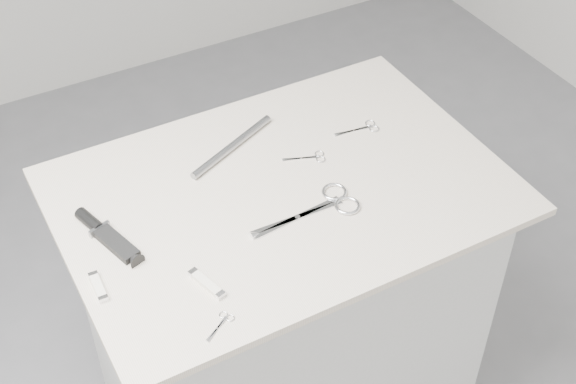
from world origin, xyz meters
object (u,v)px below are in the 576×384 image
embroidery_scissors_a (364,128)px  pocket_knife_a (98,287)px  sheathed_knife (104,233)px  tiny_scissors (222,323)px  embroidery_scissors_b (311,157)px  pocket_knife_b (207,283)px  plinth (283,319)px  large_shears (326,205)px  metal_rail (232,146)px

embroidery_scissors_a → pocket_knife_a: size_ratio=1.44×
sheathed_knife → pocket_knife_a: 0.15m
tiny_scissors → sheathed_knife: size_ratio=0.38×
embroidery_scissors_a → embroidery_scissors_b: (-0.17, -0.04, -0.00)m
sheathed_knife → pocket_knife_b: size_ratio=1.97×
embroidery_scissors_b → tiny_scissors: 0.53m
plinth → tiny_scissors: 0.62m
pocket_knife_a → pocket_knife_b: bearing=-114.1°
plinth → sheathed_knife: (-0.40, 0.05, 0.48)m
tiny_scissors → sheathed_knife: sheathed_knife is taller
plinth → embroidery_scissors_a: size_ratio=7.83×
large_shears → tiny_scissors: bearing=-153.4°
plinth → sheathed_knife: 0.63m
plinth → large_shears: large_shears is taller
sheathed_knife → pocket_knife_b: 0.27m
embroidery_scissors_a → sheathed_knife: size_ratio=0.60×
large_shears → sheathed_knife: (-0.46, 0.15, 0.00)m
plinth → embroidery_scissors_b: embroidery_scissors_b is taller
tiny_scissors → pocket_knife_b: bearing=49.7°
embroidery_scissors_b → sheathed_knife: 0.51m
embroidery_scissors_b → metal_rail: size_ratio=0.37×
pocket_knife_b → sheathed_knife: bearing=13.8°
embroidery_scissors_a → embroidery_scissors_b: same height
large_shears → pocket_knife_a: 0.52m
large_shears → pocket_knife_a: pocket_knife_a is taller
plinth → embroidery_scissors_a: (0.28, 0.10, 0.47)m
large_shears → sheathed_knife: size_ratio=1.32×
embroidery_scissors_a → embroidery_scissors_b: size_ratio=1.14×
plinth → embroidery_scissors_a: embroidery_scissors_a is taller
tiny_scissors → pocket_knife_b: size_ratio=0.75×
pocket_knife_a → metal_rail: metal_rail is taller
embroidery_scissors_b → plinth: bearing=-130.1°
tiny_scissors → pocket_knife_b: (0.02, 0.10, 0.00)m
large_shears → embroidery_scissors_a: large_shears is taller
large_shears → metal_rail: (-0.09, 0.28, 0.01)m
embroidery_scissors_a → tiny_scissors: bearing=-138.6°
embroidery_scissors_b → pocket_knife_a: (-0.57, -0.15, 0.00)m
pocket_knife_a → metal_rail: 0.50m
large_shears → plinth: bearing=116.9°
plinth → embroidery_scissors_b: (0.11, 0.06, 0.47)m
pocket_knife_a → tiny_scissors: bearing=-135.7°
pocket_knife_b → plinth: bearing=-72.2°
embroidery_scissors_b → large_shears: bearing=-88.3°
metal_rail → pocket_knife_a: bearing=-147.8°
large_shears → embroidery_scissors_b: bearing=69.0°
embroidery_scissors_b → metal_rail: 0.19m
embroidery_scissors_b → metal_rail: (-0.15, 0.12, 0.01)m
pocket_knife_a → sheathed_knife: bearing=-21.3°
plinth → embroidery_scissors_a: bearing=19.0°
embroidery_scissors_b → sheathed_knife: sheathed_knife is taller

